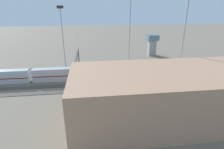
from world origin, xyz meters
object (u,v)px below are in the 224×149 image
(light_mast_1, at_px, (185,29))
(maintenance_shed, at_px, (171,95))
(train_on_track_1, at_px, (158,64))
(light_mast_0, at_px, (62,29))
(light_mast_2, at_px, (130,23))
(signal_gantry, at_px, (77,60))
(control_tower, at_px, (152,43))
(train_on_track_3, at_px, (31,76))
(train_on_track_4, at_px, (196,74))

(light_mast_1, distance_m, maintenance_shed, 23.29)
(train_on_track_1, height_order, maintenance_shed, maintenance_shed)
(light_mast_0, bearing_deg, light_mast_2, -179.72)
(light_mast_2, xyz_separation_m, signal_gantry, (24.40, 16.26, -12.15))
(train_on_track_1, distance_m, control_tower, 23.67)
(control_tower, bearing_deg, light_mast_2, 40.30)
(light_mast_2, relative_size, maintenance_shed, 0.64)
(light_mast_1, relative_size, light_mast_2, 1.04)
(train_on_track_3, distance_m, train_on_track_1, 54.06)
(light_mast_1, bearing_deg, light_mast_2, -71.66)
(light_mast_0, bearing_deg, maintenance_shed, 123.95)
(train_on_track_4, xyz_separation_m, maintenance_shed, (21.23, 23.11, 4.32))
(train_on_track_1, bearing_deg, light_mast_1, 86.55)
(train_on_track_1, bearing_deg, light_mast_0, -11.41)
(train_on_track_4, distance_m, signal_gantry, 47.04)
(light_mast_0, height_order, maintenance_shed, light_mast_0)
(signal_gantry, relative_size, maintenance_shed, 0.61)
(train_on_track_4, bearing_deg, control_tower, -81.98)
(light_mast_0, bearing_deg, control_tower, -163.48)
(signal_gantry, xyz_separation_m, control_tower, (-40.80, -30.16, -0.58))
(train_on_track_4, height_order, control_tower, control_tower)
(train_on_track_4, xyz_separation_m, light_mast_1, (11.37, 7.42, 18.43))
(train_on_track_3, distance_m, light_mast_0, 25.93)
(control_tower, bearing_deg, train_on_track_3, 29.46)
(signal_gantry, bearing_deg, train_on_track_1, -168.26)
(light_mast_2, distance_m, signal_gantry, 31.74)
(train_on_track_4, bearing_deg, signal_gantry, -9.24)
(light_mast_2, relative_size, signal_gantry, 1.05)
(control_tower, bearing_deg, train_on_track_4, 98.02)
(train_on_track_1, bearing_deg, train_on_track_4, 123.74)
(train_on_track_3, bearing_deg, maintenance_shed, 146.15)
(light_mast_1, bearing_deg, control_tower, -97.66)
(train_on_track_1, bearing_deg, light_mast_2, -36.86)
(train_on_track_3, height_order, light_mast_0, light_mast_0)
(train_on_track_4, relative_size, maintenance_shed, 0.95)
(train_on_track_1, relative_size, maintenance_shed, 1.44)
(maintenance_shed, bearing_deg, light_mast_2, -89.43)
(train_on_track_3, bearing_deg, train_on_track_4, 175.47)
(train_on_track_1, xyz_separation_m, signal_gantry, (36.08, 7.50, 5.53))
(maintenance_shed, bearing_deg, train_on_track_4, -132.58)
(train_on_track_1, distance_m, light_mast_1, 29.03)
(train_on_track_3, xyz_separation_m, light_mast_0, (-10.45, -18.61, 14.72))
(light_mast_2, bearing_deg, control_tower, -139.70)
(train_on_track_4, height_order, light_mast_0, light_mast_0)
(light_mast_2, bearing_deg, light_mast_0, 0.28)
(train_on_track_4, distance_m, train_on_track_3, 63.34)
(train_on_track_1, xyz_separation_m, light_mast_1, (1.35, 22.42, 18.40))
(signal_gantry, bearing_deg, light_mast_1, 156.76)
(train_on_track_3, xyz_separation_m, light_mast_2, (-41.44, -18.76, 17.10))
(train_on_track_3, height_order, control_tower, control_tower)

